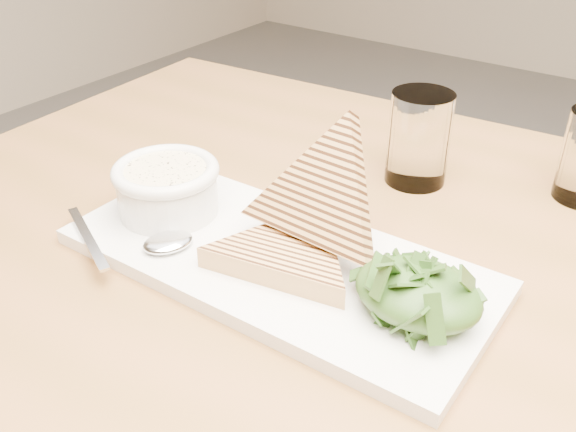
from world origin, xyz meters
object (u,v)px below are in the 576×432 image
Objects in this scene: platter at (276,261)px; glass_near at (419,138)px; table_top at (431,314)px; soup_bowl at (168,194)px.

platter is 3.79× the size of glass_near.
platter reaches higher than table_top.
glass_near reaches higher than platter.
glass_near is (-0.12, 0.20, 0.08)m from table_top.
glass_near is (0.18, 0.25, 0.02)m from soup_bowl.
soup_bowl reaches higher than platter.
glass_near is at bearing 83.01° from platter.
table_top is 11.66× the size of glass_near.
glass_near reaches higher than table_top.
platter is at bearing -162.56° from table_top.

